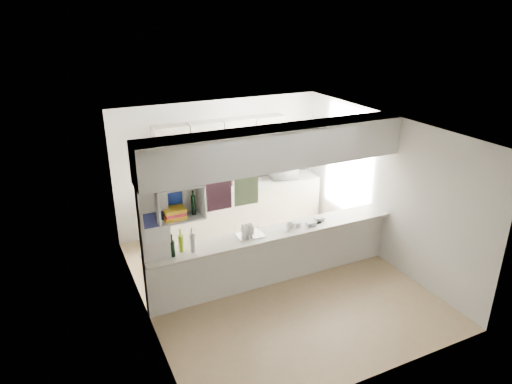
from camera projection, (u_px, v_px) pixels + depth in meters
floor at (274, 281)px, 7.57m from camera, size 4.80×4.80×0.00m
ceiling at (277, 128)px, 6.60m from camera, size 4.80×4.80×0.00m
wall_back at (220, 165)px, 9.09m from camera, size 4.20×0.00×4.20m
wall_left at (140, 236)px, 6.25m from camera, size 0.00×4.80×4.80m
wall_right at (383, 188)px, 7.92m from camera, size 0.00×4.80×4.80m
servery_partition at (266, 190)px, 6.88m from camera, size 4.20×0.50×2.60m
cubby_shelf at (177, 204)px, 6.25m from camera, size 0.65×0.35×0.50m
kitchen_run at (233, 190)px, 9.11m from camera, size 3.60×0.63×2.24m
microwave at (284, 171)px, 9.44m from camera, size 0.60×0.45×0.30m
bowl at (285, 163)px, 9.37m from camera, size 0.22×0.22×0.05m
dish_rack at (250, 231)px, 7.06m from camera, size 0.41×0.32×0.22m
cup at (290, 226)px, 7.26m from camera, size 0.14×0.14×0.10m
wine_bottles at (182, 244)px, 6.53m from camera, size 0.38×0.16×0.38m
plastic_tubs at (307, 222)px, 7.45m from camera, size 0.59×0.23×0.08m
utensil_jar at (230, 183)px, 9.04m from camera, size 0.09×0.09×0.13m
knife_block at (229, 181)px, 9.06m from camera, size 0.11×0.09×0.20m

